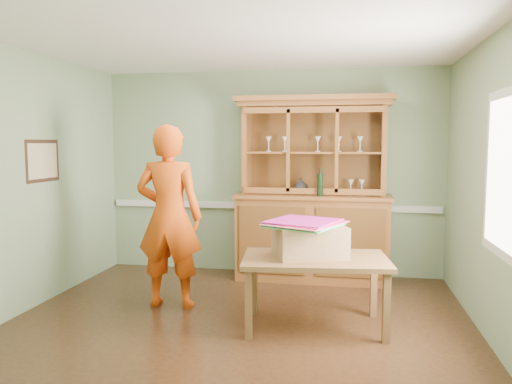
% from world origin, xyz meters
% --- Properties ---
extents(floor, '(4.50, 4.50, 0.00)m').
position_xyz_m(floor, '(0.00, 0.00, 0.00)').
color(floor, '#412814').
rests_on(floor, ground).
extents(ceiling, '(4.50, 4.50, 0.00)m').
position_xyz_m(ceiling, '(0.00, 0.00, 2.70)').
color(ceiling, white).
rests_on(ceiling, wall_back).
extents(wall_back, '(4.50, 0.00, 4.50)m').
position_xyz_m(wall_back, '(0.00, 2.00, 1.35)').
color(wall_back, gray).
rests_on(wall_back, floor).
extents(wall_left, '(0.00, 4.00, 4.00)m').
position_xyz_m(wall_left, '(-2.25, 0.00, 1.35)').
color(wall_left, gray).
rests_on(wall_left, floor).
extents(wall_right, '(0.00, 4.00, 4.00)m').
position_xyz_m(wall_right, '(2.25, 0.00, 1.35)').
color(wall_right, gray).
rests_on(wall_right, floor).
extents(wall_front, '(4.50, 0.00, 4.50)m').
position_xyz_m(wall_front, '(0.00, -2.00, 1.35)').
color(wall_front, gray).
rests_on(wall_front, floor).
extents(chair_rail, '(4.41, 0.05, 0.08)m').
position_xyz_m(chair_rail, '(0.00, 1.98, 0.90)').
color(chair_rail, silver).
rests_on(chair_rail, wall_back).
extents(framed_map, '(0.03, 0.60, 0.46)m').
position_xyz_m(framed_map, '(-2.23, 0.30, 1.55)').
color(framed_map, '#341F14').
rests_on(framed_map, wall_left).
extents(window_panel, '(0.03, 0.96, 1.36)m').
position_xyz_m(window_panel, '(2.23, -0.30, 1.50)').
color(window_panel, silver).
rests_on(window_panel, wall_right).
extents(china_hutch, '(1.98, 0.65, 2.33)m').
position_xyz_m(china_hutch, '(0.58, 1.74, 0.81)').
color(china_hutch, '#925A27').
rests_on(china_hutch, floor).
extents(dining_table, '(1.43, 0.96, 0.67)m').
position_xyz_m(dining_table, '(0.73, 0.02, 0.59)').
color(dining_table, brown).
rests_on(dining_table, floor).
extents(cardboard_box, '(0.77, 0.69, 0.29)m').
position_xyz_m(cardboard_box, '(0.67, 0.08, 0.82)').
color(cardboard_box, tan).
rests_on(cardboard_box, dining_table).
extents(kite_stack, '(0.79, 0.79, 0.04)m').
position_xyz_m(kite_stack, '(0.64, 0.05, 0.99)').
color(kite_stack, green).
rests_on(kite_stack, cardboard_box).
extents(person, '(0.73, 0.50, 1.94)m').
position_xyz_m(person, '(-0.83, 0.37, 0.97)').
color(person, '#E94F0E').
rests_on(person, floor).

